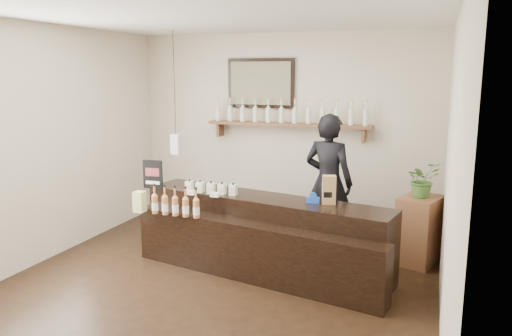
{
  "coord_description": "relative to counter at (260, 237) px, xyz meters",
  "views": [
    {
      "loc": [
        2.1,
        -4.52,
        2.23
      ],
      "look_at": [
        0.21,
        0.7,
        1.17
      ],
      "focal_mm": 35.0,
      "sensor_mm": 36.0,
      "label": 1
    }
  ],
  "objects": [
    {
      "name": "back_wall_decor",
      "position": [
        -0.45,
        1.79,
        1.36
      ],
      "size": [
        2.66,
        0.96,
        1.69
      ],
      "color": "brown",
      "rests_on": "ground"
    },
    {
      "name": "potted_plant",
      "position": [
        1.7,
        0.86,
        0.62
      ],
      "size": [
        0.5,
        0.49,
        0.42
      ],
      "primitive_type": "imported",
      "rotation": [
        0.0,
        0.0,
        0.65
      ],
      "color": "#3A6227",
      "rests_on": "side_cabinet"
    },
    {
      "name": "counter",
      "position": [
        0.0,
        0.0,
        0.0
      ],
      "size": [
        3.05,
        1.36,
        0.98
      ],
      "color": "black",
      "rests_on": "ground"
    },
    {
      "name": "shopkeeper",
      "position": [
        0.57,
        0.96,
        0.59
      ],
      "size": [
        0.81,
        0.62,
        1.97
      ],
      "primitive_type": "imported",
      "rotation": [
        0.0,
        0.0,
        2.92
      ],
      "color": "black",
      "rests_on": "ground"
    },
    {
      "name": "paper_bag",
      "position": [
        0.76,
        0.06,
        0.6
      ],
      "size": [
        0.17,
        0.14,
        0.31
      ],
      "color": "#9F794C",
      "rests_on": "counter"
    },
    {
      "name": "side_cabinet",
      "position": [
        1.7,
        0.86,
        0.01
      ],
      "size": [
        0.57,
        0.66,
        0.81
      ],
      "color": "brown",
      "rests_on": "ground"
    },
    {
      "name": "room_shell",
      "position": [
        -0.3,
        -0.59,
        1.31
      ],
      "size": [
        5.0,
        5.0,
        5.0
      ],
      "color": "beige",
      "rests_on": "ground"
    },
    {
      "name": "tape_dispenser",
      "position": [
        0.59,
        0.04,
        0.49
      ],
      "size": [
        0.15,
        0.07,
        0.12
      ],
      "color": "#1A4BB7",
      "rests_on": "counter"
    },
    {
      "name": "promo_sign",
      "position": [
        -1.4,
        0.05,
        0.62
      ],
      "size": [
        0.25,
        0.04,
        0.35
      ],
      "color": "black",
      "rests_on": "counter"
    },
    {
      "name": "ground",
      "position": [
        -0.3,
        -0.59,
        -0.4
      ],
      "size": [
        5.0,
        5.0,
        0.0
      ],
      "primitive_type": "plane",
      "color": "black",
      "rests_on": "ground"
    }
  ]
}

